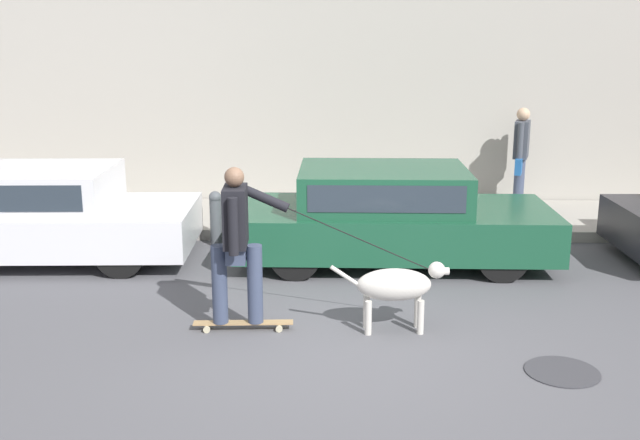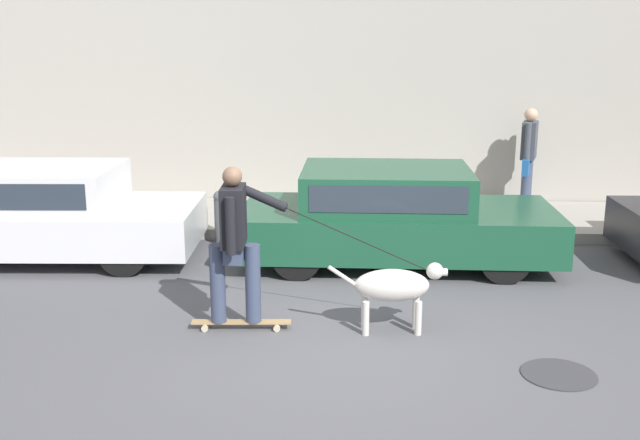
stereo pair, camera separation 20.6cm
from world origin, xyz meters
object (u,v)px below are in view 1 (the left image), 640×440
at_px(parked_car_1, 391,217).
at_px(pedestrian_with_bag, 521,153).
at_px(fire_hydrant, 216,217).
at_px(parked_car_0, 31,215).
at_px(dog, 396,286).
at_px(skateboarder, 237,240).

xyz_separation_m(parked_car_1, pedestrian_with_bag, (2.31, 2.62, 0.45)).
relative_size(pedestrian_with_bag, fire_hydrant, 2.07).
xyz_separation_m(parked_car_0, fire_hydrant, (2.36, 0.74, -0.20)).
relative_size(parked_car_0, parked_car_1, 1.04).
relative_size(parked_car_1, dog, 3.41).
height_order(skateboarder, fire_hydrant, skateboarder).
bearing_deg(pedestrian_with_bag, skateboarder, 69.91).
distance_m(skateboarder, pedestrian_with_bag, 6.48).
bearing_deg(pedestrian_with_bag, parked_car_1, 67.02).
bearing_deg(dog, parked_car_1, 83.65).
bearing_deg(skateboarder, fire_hydrant, 100.21).
bearing_deg(fire_hydrant, skateboarder, -76.91).
bearing_deg(parked_car_0, skateboarder, -40.42).
height_order(parked_car_1, fire_hydrant, parked_car_1).
height_order(parked_car_0, dog, parked_car_0).
xyz_separation_m(parked_car_1, fire_hydrant, (-2.46, 0.74, -0.20)).
bearing_deg(pedestrian_with_bag, dog, 82.76).
height_order(parked_car_1, skateboarder, skateboarder).
bearing_deg(parked_car_1, parked_car_0, -179.58).
relative_size(parked_car_0, skateboarder, 1.72).
xyz_separation_m(parked_car_1, skateboarder, (-1.72, -2.45, 0.34)).
distance_m(skateboarder, fire_hydrant, 3.32).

